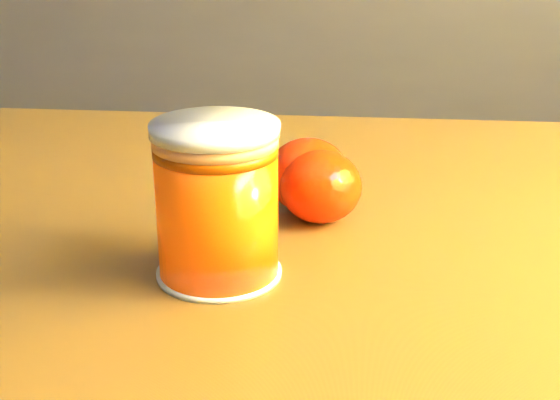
# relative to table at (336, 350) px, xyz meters

# --- Properties ---
(table) EXTENTS (0.95, 0.69, 0.69)m
(table) POSITION_rel_table_xyz_m (0.00, 0.00, 0.00)
(table) COLOR brown
(table) RESTS_ON ground
(juice_glass) EXTENTS (0.08, 0.08, 0.10)m
(juice_glass) POSITION_rel_table_xyz_m (-0.07, -0.06, 0.14)
(juice_glass) COLOR #FF4C05
(juice_glass) RESTS_ON table
(orange_front) EXTENTS (0.07, 0.07, 0.05)m
(orange_front) POSITION_rel_table_xyz_m (-0.02, 0.03, 0.12)
(orange_front) COLOR #EF2904
(orange_front) RESTS_ON table
(orange_back) EXTENTS (0.07, 0.07, 0.06)m
(orange_back) POSITION_rel_table_xyz_m (-0.03, 0.05, 0.12)
(orange_back) COLOR #EF2904
(orange_back) RESTS_ON table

